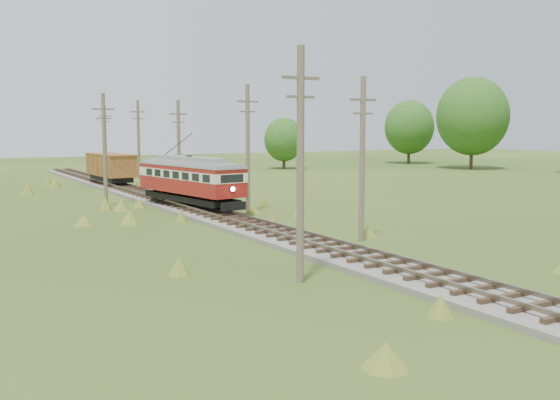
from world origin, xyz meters
TOP-DOWN VIEW (x-y plane):
  - railbed_main at (0.00, 34.00)m, footprint 3.60×96.00m
  - streetcar at (0.00, 33.95)m, footprint 4.18×11.24m
  - gondola at (0.00, 55.64)m, footprint 3.15×8.62m
  - gravel_pile at (4.70, 47.51)m, footprint 3.30×3.50m
  - utility_pole_r_2 at (3.30, 18.00)m, footprint 1.60×0.30m
  - utility_pole_r_3 at (3.20, 31.00)m, footprint 1.60×0.30m
  - utility_pole_r_4 at (3.00, 44.00)m, footprint 1.60×0.30m
  - utility_pole_r_5 at (3.40, 57.00)m, footprint 1.60×0.30m
  - utility_pole_r_6 at (3.20, 70.00)m, footprint 1.60×0.30m
  - utility_pole_l_a at (-4.20, 12.00)m, footprint 1.60×0.30m
  - utility_pole_l_b at (-4.50, 40.00)m, footprint 1.60×0.30m
  - tree_right_4 at (54.00, 58.00)m, footprint 10.50×10.50m
  - tree_right_5 at (56.00, 74.00)m, footprint 8.40×8.40m
  - tree_mid_b at (30.00, 72.00)m, footprint 5.88×5.88m

SIDE VIEW (x-z plane):
  - railbed_main at x=0.00m, z-range -0.09..0.48m
  - gravel_pile at x=4.70m, z-range -0.04..1.16m
  - gondola at x=0.00m, z-range 0.67..3.50m
  - streetcar at x=0.00m, z-range -0.12..4.96m
  - utility_pole_r_4 at x=3.00m, z-range 0.12..8.52m
  - tree_mid_b at x=30.00m, z-range 0.54..8.12m
  - utility_pole_r_2 at x=3.30m, z-range 0.12..8.72m
  - utility_pole_l_b at x=-4.50m, z-range 0.12..8.72m
  - utility_pole_r_6 at x=3.20m, z-range 0.12..8.82m
  - utility_pole_r_5 at x=3.40m, z-range 0.13..9.03m
  - utility_pole_r_3 at x=3.20m, z-range 0.13..9.13m
  - utility_pole_l_a at x=-4.20m, z-range 0.13..9.13m
  - tree_right_5 at x=56.00m, z-range 0.78..11.60m
  - tree_right_4 at x=54.00m, z-range 0.98..14.51m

